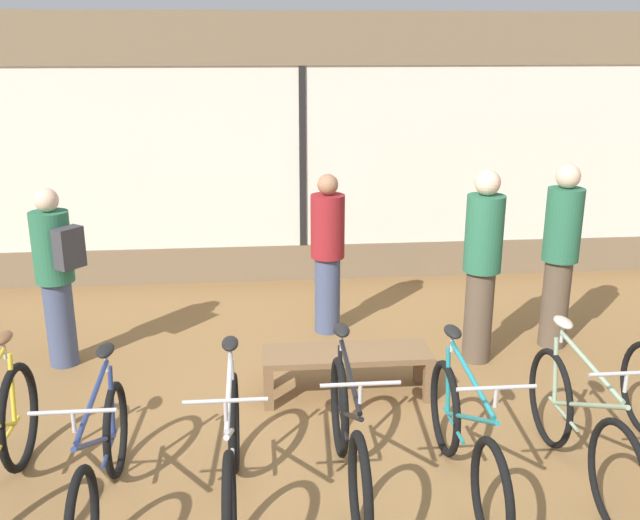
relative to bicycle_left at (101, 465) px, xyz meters
The scene contains 12 objects.
ground_plane 1.68m from the bicycle_left, 16.63° to the left, with size 24.00×24.00×0.00m, color olive.
shop_back_wall 4.98m from the bicycle_left, 70.93° to the left, with size 12.00×0.08×3.20m.
bicycle_left is the anchor object (origin of this frame).
bicycle_center_left 0.81m from the bicycle_left, ahead, with size 0.46×1.69×1.03m.
bicycle_center 1.56m from the bicycle_left, ahead, with size 0.46×1.74×1.04m.
bicycle_center_right 2.32m from the bicycle_left, ahead, with size 0.46×1.73×1.03m.
bicycle_right 3.12m from the bicycle_left, ahead, with size 0.46×1.75×1.05m.
display_bench 2.26m from the bicycle_left, 40.28° to the left, with size 1.40×0.44×0.40m.
customer_near_rack 3.70m from the bicycle_left, 34.05° to the left, with size 0.37×0.37×1.80m.
customer_by_window 4.54m from the bicycle_left, 30.75° to the left, with size 0.46×0.46×1.80m.
customer_mid_floor 2.49m from the bicycle_left, 109.10° to the left, with size 0.56×0.53×1.66m.
customer_near_bench 3.37m from the bicycle_left, 59.26° to the left, with size 0.45×0.45×1.64m.
Camera 1 is at (-0.58, -4.41, 2.88)m, focal length 40.00 mm.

